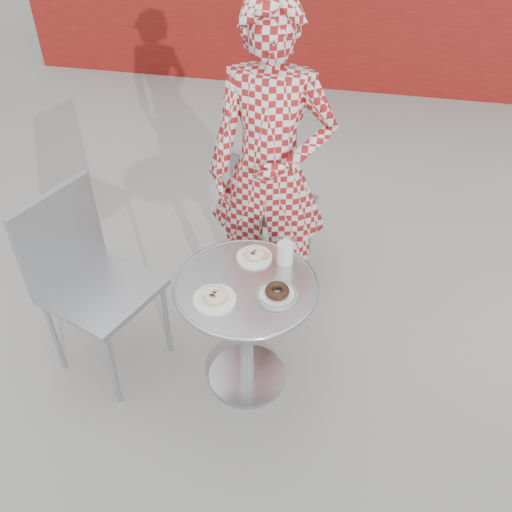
% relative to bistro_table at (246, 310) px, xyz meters
% --- Properties ---
extents(ground, '(60.00, 60.00, 0.00)m').
position_rel_bistro_table_xyz_m(ground, '(0.02, 0.04, -0.50)').
color(ground, '#A7A59F').
rests_on(ground, ground).
extents(bistro_table, '(0.66, 0.66, 0.67)m').
position_rel_bistro_table_xyz_m(bistro_table, '(0.00, 0.00, 0.00)').
color(bistro_table, silver).
rests_on(bistro_table, ground).
extents(chair_far, '(0.48, 0.49, 0.84)m').
position_rel_bistro_table_xyz_m(chair_far, '(-0.02, 0.93, -0.24)').
color(chair_far, '#A0A3A8').
rests_on(chair_far, ground).
extents(chair_left, '(0.61, 0.61, 0.98)m').
position_rel_bistro_table_xyz_m(chair_left, '(-0.72, -0.00, -0.20)').
color(chair_left, '#A0A3A8').
rests_on(chair_left, ground).
extents(seated_person, '(0.64, 0.42, 1.74)m').
position_rel_bistro_table_xyz_m(seated_person, '(-0.00, 0.62, 0.37)').
color(seated_person, maroon).
rests_on(seated_person, ground).
extents(plate_far, '(0.17, 0.17, 0.04)m').
position_rel_bistro_table_xyz_m(plate_far, '(0.00, 0.19, 0.18)').
color(plate_far, white).
rests_on(plate_far, bistro_table).
extents(plate_near, '(0.19, 0.19, 0.05)m').
position_rel_bistro_table_xyz_m(plate_near, '(-0.11, -0.12, 0.18)').
color(plate_near, white).
rests_on(plate_near, bistro_table).
extents(plate_checker, '(0.19, 0.19, 0.05)m').
position_rel_bistro_table_xyz_m(plate_checker, '(0.15, -0.04, 0.18)').
color(plate_checker, white).
rests_on(plate_checker, bistro_table).
extents(milk_cup, '(0.08, 0.08, 0.13)m').
position_rel_bistro_table_xyz_m(milk_cup, '(0.15, 0.18, 0.22)').
color(milk_cup, white).
rests_on(milk_cup, bistro_table).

